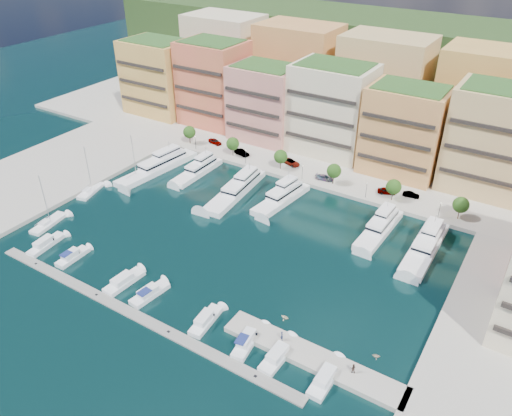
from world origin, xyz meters
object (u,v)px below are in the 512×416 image
Objects in this scene: person_1 at (353,368)px; car_3 at (324,178)px; tree_3 at (334,171)px; yacht_6 at (426,245)px; yacht_3 at (283,196)px; tender_3 at (376,356)px; sailboat_2 at (135,178)px; car_4 at (387,191)px; car_1 at (242,153)px; car_2 at (291,162)px; lamppost_4 at (440,208)px; cruiser_4 at (149,294)px; cruiser_0 at (46,244)px; yacht_2 at (237,188)px; sailboat_0 at (48,224)px; tree_5 at (461,205)px; yacht_0 at (160,166)px; car_0 at (215,141)px; person_0 at (282,336)px; lamppost_0 at (195,140)px; tender_1 at (285,317)px; cruiser_6 at (206,321)px; lamppost_3 at (367,188)px; sailboat_1 at (91,191)px; yacht_5 at (380,227)px; cruiser_8 at (278,356)px; tree_2 at (281,157)px; tree_4 at (394,187)px; cruiser_7 at (248,341)px; lamppost_1 at (246,154)px; tree_1 at (233,144)px; yacht_1 at (199,170)px; cruiser_1 at (72,257)px; tree_0 at (189,132)px; cruiser_9 at (326,378)px; lamppost_2 at (302,170)px.

car_3 is at bearing -82.73° from person_1.
tree_3 is 32.56m from yacht_6.
yacht_3 is 52.60m from tender_3.
car_4 is at bearing 24.21° from sailboat_2.
car_1 reaches higher than car_2.
lamppost_4 is 68.39m from cruiser_4.
cruiser_0 is at bearing -141.32° from lamppost_4.
yacht_2 is 1.90× the size of sailboat_0.
tree_5 reaches higher than yacht_0.
yacht_0 is 21.00m from car_0.
person_0 is at bearing 6.20° from cruiser_4.
yacht_3 is 11.01× the size of person_1.
tender_1 is (57.48, -47.27, -3.42)m from lamppost_0.
car_3 reaches higher than cruiser_6.
sailboat_2 reaches higher than lamppost_3.
sailboat_1 is at bearing -35.46° from person_1.
cruiser_8 is (-0.92, -44.77, -0.66)m from yacht_5.
tree_2 is 0.43× the size of sailboat_2.
sailboat_1 reaches higher than cruiser_0.
tree_3 reaches higher than yacht_5.
yacht_6 is 61.04m from car_1.
cruiser_0 is (-57.69, -58.10, -4.20)m from tree_4.
cruiser_7 is 72.45m from car_1.
tender_1 is at bearing 158.87° from car_4.
car_2 is at bearing 117.05° from cruiser_8.
person_0 is at bearing -51.52° from lamppost_1.
tree_1 is 48.00m from tree_4.
person_1 is at bearing -123.51° from car_1.
tree_2 is at bearing 76.82° from yacht_2.
car_4 is (3.78, 4.79, -2.04)m from lamppost_3.
tree_4 is 0.31× the size of yacht_1.
tree_5 is at bearing 41.73° from cruiser_1.
lamppost_0 is 0.32× the size of sailboat_1.
cruiser_0 reaches higher than tender_1.
yacht_3 is 14.71m from car_3.
yacht_5 is 67.94m from cruiser_1.
yacht_5 reaches higher than lamppost_4.
cruiser_8 is at bearing -5.14° from sailboat_0.
tree_0 is at bearing 122.20° from cruiser_4.
lamppost_3 is 0.85× the size of car_1.
cruiser_9 is at bearing -126.58° from car_1.
car_0 is at bearing 97.55° from cruiser_1.
lamppost_2 is 0.79× the size of car_2.
yacht_2 is at bearing -61.34° from person_1.
tree_0 is 94.60m from person_1.
tree_4 is at bearing 14.23° from yacht_1.
car_4 is (16.63, 1.90, 0.10)m from car_3.
lamppost_1 is at bearing -66.28° from person_1.
cruiser_9 is at bearing 0.00° from cruiser_1.
car_0 is (2.64, 6.14, -2.04)m from lamppost_0.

